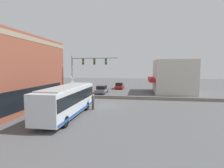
{
  "coord_description": "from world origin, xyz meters",
  "views": [
    {
      "loc": [
        -22.53,
        -4.47,
        5.03
      ],
      "look_at": [
        5.19,
        -0.11,
        2.38
      ],
      "focal_mm": 28.0,
      "sensor_mm": 36.0,
      "label": 1
    }
  ],
  "objects_px": {
    "parked_car_grey": "(102,90)",
    "parked_car_red": "(120,86)",
    "crossing_signal": "(73,85)",
    "pedestrian_near_bus": "(93,102)",
    "city_bus": "(68,100)"
  },
  "relations": [
    {
      "from": "parked_car_red",
      "to": "pedestrian_near_bus",
      "type": "distance_m",
      "value": 21.39
    },
    {
      "from": "crossing_signal",
      "to": "parked_car_red",
      "type": "relative_size",
      "value": 0.78
    },
    {
      "from": "city_bus",
      "to": "crossing_signal",
      "type": "relative_size",
      "value": 2.65
    },
    {
      "from": "parked_car_grey",
      "to": "pedestrian_near_bus",
      "type": "distance_m",
      "value": 13.58
    },
    {
      "from": "parked_car_grey",
      "to": "parked_car_red",
      "type": "relative_size",
      "value": 0.98
    },
    {
      "from": "city_bus",
      "to": "parked_car_grey",
      "type": "bearing_deg",
      "value": -0.0
    },
    {
      "from": "city_bus",
      "to": "parked_car_red",
      "type": "relative_size",
      "value": 2.07
    },
    {
      "from": "parked_car_grey",
      "to": "parked_car_red",
      "type": "xyz_separation_m",
      "value": [
        7.92,
        -2.6,
        -0.01
      ]
    },
    {
      "from": "crossing_signal",
      "to": "pedestrian_near_bus",
      "type": "xyz_separation_m",
      "value": [
        -5.68,
        -4.79,
        -1.34
      ]
    },
    {
      "from": "parked_car_grey",
      "to": "parked_car_red",
      "type": "height_order",
      "value": "parked_car_grey"
    },
    {
      "from": "crossing_signal",
      "to": "pedestrian_near_bus",
      "type": "bearing_deg",
      "value": -139.88
    },
    {
      "from": "city_bus",
      "to": "parked_car_red",
      "type": "height_order",
      "value": "city_bus"
    },
    {
      "from": "crossing_signal",
      "to": "parked_car_grey",
      "type": "distance_m",
      "value": 8.47
    },
    {
      "from": "city_bus",
      "to": "parked_car_grey",
      "type": "distance_m",
      "value": 16.69
    },
    {
      "from": "crossing_signal",
      "to": "parked_car_grey",
      "type": "height_order",
      "value": "crossing_signal"
    }
  ]
}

